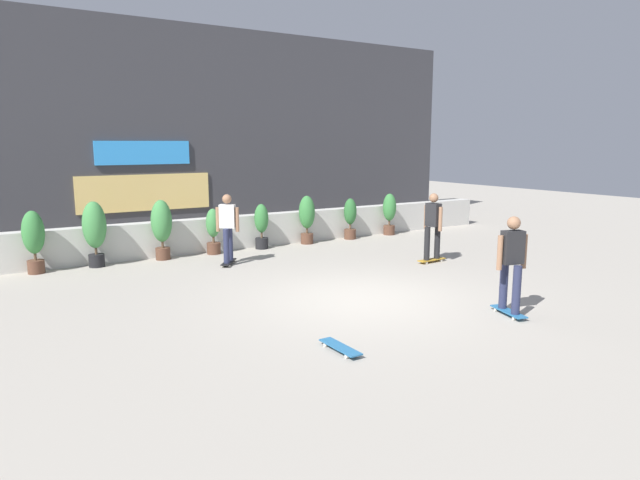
{
  "coord_description": "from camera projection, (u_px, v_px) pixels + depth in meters",
  "views": [
    {
      "loc": [
        -6.03,
        -8.16,
        2.89
      ],
      "look_at": [
        0.0,
        1.5,
        0.9
      ],
      "focal_mm": 31.26,
      "sensor_mm": 36.0,
      "label": 1
    }
  ],
  "objects": [
    {
      "name": "building_backdrop",
      "position": [
        183.0,
        132.0,
        18.26
      ],
      "size": [
        20.0,
        2.08,
        6.5
      ],
      "color": "#38383D",
      "rests_on": "ground"
    },
    {
      "name": "potted_plant_6",
      "position": [
        350.0,
        217.0,
        16.87
      ],
      "size": [
        0.39,
        0.39,
        1.24
      ],
      "color": "brown",
      "rests_on": "ground"
    },
    {
      "name": "potted_plant_5",
      "position": [
        307.0,
        216.0,
        16.05
      ],
      "size": [
        0.46,
        0.46,
        1.4
      ],
      "color": "brown",
      "rests_on": "ground"
    },
    {
      "name": "skater_far_right",
      "position": [
        512.0,
        261.0,
        9.3
      ],
      "size": [
        0.54,
        0.82,
        1.7
      ],
      "color": "#266699",
      "rests_on": "ground"
    },
    {
      "name": "potted_plant_7",
      "position": [
        389.0,
        212.0,
        17.65
      ],
      "size": [
        0.42,
        0.42,
        1.31
      ],
      "color": "brown",
      "rests_on": "ground"
    },
    {
      "name": "potted_plant_2",
      "position": [
        162.0,
        225.0,
        13.84
      ],
      "size": [
        0.51,
        0.51,
        1.5
      ],
      "color": "brown",
      "rests_on": "ground"
    },
    {
      "name": "skater_foreground",
      "position": [
        433.0,
        224.0,
        13.5
      ],
      "size": [
        0.81,
        0.56,
        1.7
      ],
      "color": "#BF8C26",
      "rests_on": "ground"
    },
    {
      "name": "skater_mid_plaza",
      "position": [
        228.0,
        226.0,
        13.24
      ],
      "size": [
        0.64,
        0.76,
        1.7
      ],
      "color": "black",
      "rests_on": "ground"
    },
    {
      "name": "skateboard_near_camera",
      "position": [
        340.0,
        347.0,
        7.81
      ],
      "size": [
        0.21,
        0.8,
        0.08
      ],
      "color": "#266699",
      "rests_on": "ground"
    },
    {
      "name": "planter_wall",
      "position": [
        234.0,
        232.0,
        15.4
      ],
      "size": [
        18.0,
        0.4,
        0.9
      ],
      "primitive_type": "cube",
      "color": "beige",
      "rests_on": "ground"
    },
    {
      "name": "potted_plant_0",
      "position": [
        34.0,
        238.0,
        12.36
      ],
      "size": [
        0.47,
        0.47,
        1.42
      ],
      "color": "brown",
      "rests_on": "ground"
    },
    {
      "name": "potted_plant_3",
      "position": [
        213.0,
        230.0,
        14.59
      ],
      "size": [
        0.37,
        0.37,
        1.2
      ],
      "color": "brown",
      "rests_on": "ground"
    },
    {
      "name": "ground_plane",
      "position": [
        362.0,
        299.0,
        10.46
      ],
      "size": [
        48.0,
        48.0,
        0.0
      ],
      "primitive_type": "plane",
      "color": "#A8A093"
    },
    {
      "name": "potted_plant_1",
      "position": [
        95.0,
        229.0,
        13.02
      ],
      "size": [
        0.54,
        0.54,
        1.55
      ],
      "color": "black",
      "rests_on": "ground"
    },
    {
      "name": "potted_plant_4",
      "position": [
        261.0,
        225.0,
        15.31
      ],
      "size": [
        0.39,
        0.39,
        1.24
      ],
      "color": "black",
      "rests_on": "ground"
    }
  ]
}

